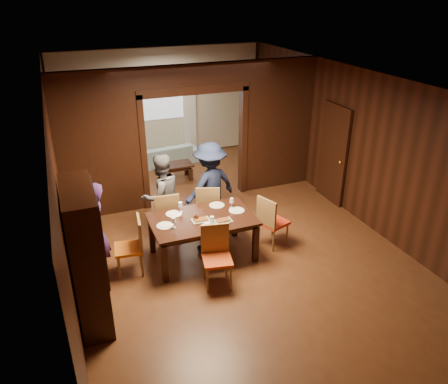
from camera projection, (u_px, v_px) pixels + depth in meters
name	position (u px, v px, depth m)	size (l,w,h in m)	color
floor	(223.00, 232.00, 8.34)	(9.00, 9.00, 0.00)	#592E19
ceiling	(222.00, 78.00, 7.09)	(5.50, 9.00, 0.02)	silver
room_walls	(190.00, 129.00, 9.28)	(5.52, 9.01, 2.90)	black
person_purple	(95.00, 234.00, 6.68)	(0.60, 0.40, 1.66)	#422264
person_grey	(162.00, 196.00, 7.92)	(0.78, 0.61, 1.61)	#5C5B63
person_navy	(210.00, 186.00, 8.22)	(1.10, 0.63, 1.70)	#181F3C
sofa	(164.00, 155.00, 11.41)	(1.79, 0.70, 0.52)	#9BC5CB
serving_bowl	(206.00, 212.00, 7.37)	(0.32, 0.32, 0.08)	black
dining_table	(203.00, 237.00, 7.44)	(1.73, 1.07, 0.76)	black
coffee_table	(176.00, 172.00, 10.52)	(0.80, 0.50, 0.40)	black
chair_left	(128.00, 247.00, 6.98)	(0.44, 0.44, 0.97)	orange
chair_right	(274.00, 221.00, 7.76)	(0.44, 0.44, 0.97)	red
chair_far_l	(166.00, 215.00, 7.95)	(0.44, 0.44, 0.97)	#D25C13
chair_far_r	(208.00, 207.00, 8.24)	(0.44, 0.44, 0.97)	orange
chair_near	(217.00, 258.00, 6.69)	(0.44, 0.44, 0.97)	#BF3C12
hutch	(86.00, 256.00, 5.81)	(0.40, 1.20, 2.00)	black
door_right	(333.00, 154.00, 9.20)	(0.06, 0.90, 2.10)	black
window_far	(161.00, 94.00, 11.34)	(1.20, 0.03, 1.30)	silver
curtain_left	(134.00, 115.00, 11.26)	(0.35, 0.06, 2.40)	white
curtain_right	(189.00, 109.00, 11.75)	(0.35, 0.06, 2.40)	white
plate_left	(165.00, 226.00, 7.03)	(0.27, 0.27, 0.01)	white
plate_far_l	(174.00, 214.00, 7.39)	(0.27, 0.27, 0.01)	white
plate_far_r	(217.00, 205.00, 7.68)	(0.27, 0.27, 0.01)	silver
plate_right	(237.00, 210.00, 7.50)	(0.27, 0.27, 0.01)	silver
plate_near	(210.00, 226.00, 7.01)	(0.27, 0.27, 0.01)	silver
platter_a	(201.00, 220.00, 7.18)	(0.30, 0.20, 0.04)	gray
platter_b	(223.00, 220.00, 7.16)	(0.30, 0.20, 0.04)	gray
wineglass_left	(174.00, 223.00, 6.94)	(0.08, 0.08, 0.18)	silver
wineglass_far	(180.00, 207.00, 7.43)	(0.08, 0.08, 0.18)	white
wineglass_right	(232.00, 203.00, 7.58)	(0.08, 0.08, 0.18)	white
tumbler	(212.00, 220.00, 7.05)	(0.07, 0.07, 0.14)	silver
condiment_jar	(196.00, 217.00, 7.20)	(0.08, 0.08, 0.11)	#512413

